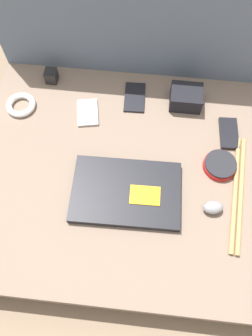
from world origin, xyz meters
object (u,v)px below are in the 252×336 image
(computer_mouse, at_px, (213,208))
(phone_black, at_px, (135,97))
(laptop, at_px, (126,192))
(camera_pouch, at_px, (186,97))
(phone_silver, at_px, (88,113))
(charger_brick, at_px, (51,76))
(speaker_puck, at_px, (220,165))
(phone_small, at_px, (229,133))

(computer_mouse, bearing_deg, phone_black, 115.66)
(computer_mouse, bearing_deg, laptop, 165.73)
(phone_black, height_order, camera_pouch, camera_pouch)
(phone_silver, height_order, charger_brick, charger_brick)
(phone_silver, bearing_deg, speaker_puck, -30.69)
(phone_black, height_order, charger_brick, charger_brick)
(phone_silver, height_order, phone_black, phone_silver)
(phone_black, distance_m, phone_small, 0.35)
(camera_pouch, relative_size, charger_brick, 2.25)
(speaker_puck, xyz_separation_m, charger_brick, (-0.60, 0.29, 0.01))
(speaker_puck, relative_size, phone_small, 0.86)
(speaker_puck, bearing_deg, phone_silver, 160.36)
(camera_pouch, bearing_deg, phone_black, 179.18)
(phone_silver, bearing_deg, computer_mouse, -46.88)
(charger_brick, bearing_deg, phone_small, -14.69)
(phone_black, xyz_separation_m, camera_pouch, (0.18, -0.00, 0.03))
(phone_silver, xyz_separation_m, phone_black, (0.15, 0.08, -0.00))
(speaker_puck, distance_m, phone_small, 0.13)
(speaker_puck, bearing_deg, phone_small, 75.08)
(phone_small, xyz_separation_m, camera_pouch, (-0.15, 0.11, 0.02))
(computer_mouse, relative_size, phone_black, 0.50)
(computer_mouse, bearing_deg, speaker_puck, 71.59)
(laptop, distance_m, phone_silver, 0.32)
(camera_pouch, bearing_deg, computer_mouse, -76.65)
(laptop, height_order, phone_silver, laptop)
(laptop, relative_size, speaker_puck, 3.20)
(computer_mouse, xyz_separation_m, phone_small, (0.06, 0.27, -0.01))
(phone_black, relative_size, camera_pouch, 1.20)
(speaker_puck, xyz_separation_m, phone_small, (0.03, 0.12, -0.01))
(computer_mouse, distance_m, phone_silver, 0.52)
(speaker_puck, bearing_deg, phone_black, 140.34)
(charger_brick, bearing_deg, phone_silver, -40.91)
(camera_pouch, height_order, charger_brick, camera_pouch)
(computer_mouse, xyz_separation_m, speaker_puck, (0.02, 0.15, -0.01))
(phone_black, relative_size, charger_brick, 2.69)
(phone_black, xyz_separation_m, charger_brick, (-0.30, 0.05, 0.02))
(laptop, bearing_deg, charger_brick, 126.09)
(computer_mouse, height_order, charger_brick, charger_brick)
(computer_mouse, height_order, phone_small, computer_mouse)
(phone_small, bearing_deg, computer_mouse, -104.66)
(phone_black, bearing_deg, phone_silver, -153.64)
(computer_mouse, xyz_separation_m, phone_black, (-0.27, 0.39, -0.01))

